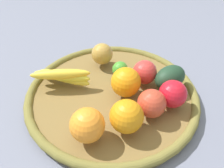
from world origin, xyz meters
TOP-DOWN VIEW (x-y plane):
  - ground_plane at (0.00, 0.00)m, footprint 2.40×2.40m
  - basket at (0.00, 0.00)m, footprint 0.46×0.46m
  - orange_1 at (-0.04, 0.01)m, footprint 0.08×0.08m
  - banana_bunch at (0.14, -0.01)m, footprint 0.16×0.08m
  - orange_2 at (0.03, 0.16)m, footprint 0.10×0.10m
  - apple_0 at (-0.15, 0.03)m, footprint 0.09×0.09m
  - apple_3 at (0.05, -0.12)m, footprint 0.09×0.09m
  - apple_1 at (-0.10, 0.07)m, footprint 0.09×0.09m
  - orange_0 at (-0.05, 0.12)m, footprint 0.10×0.10m
  - avocado at (-0.15, -0.03)m, footprint 0.11×0.11m
  - apple_2 at (-0.08, -0.05)m, footprint 0.09×0.09m
  - lime_0 at (-0.01, -0.06)m, footprint 0.06×0.06m

SIDE VIEW (x-z plane):
  - ground_plane at x=0.00m, z-range 0.00..0.00m
  - basket at x=0.00m, z-range 0.00..0.03m
  - lime_0 at x=-0.01m, z-range 0.03..0.08m
  - banana_bunch at x=0.14m, z-range 0.03..0.08m
  - avocado at x=-0.15m, z-range 0.03..0.09m
  - apple_3 at x=0.05m, z-range 0.03..0.10m
  - apple_2 at x=-0.08m, z-range 0.03..0.10m
  - apple_1 at x=-0.10m, z-range 0.03..0.10m
  - apple_0 at x=-0.15m, z-range 0.03..0.10m
  - orange_2 at x=0.03m, z-range 0.03..0.11m
  - orange_0 at x=-0.05m, z-range 0.03..0.11m
  - orange_1 at x=-0.04m, z-range 0.03..0.11m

